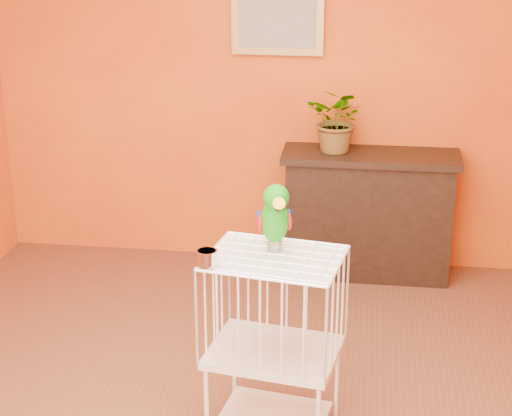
# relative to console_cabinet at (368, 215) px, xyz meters

# --- Properties ---
(room_shell) EXTENTS (4.50, 4.50, 4.50)m
(room_shell) POSITION_rel_console_cabinet_xyz_m (-0.66, -2.04, 1.14)
(room_shell) COLOR #D56214
(room_shell) RESTS_ON ground
(console_cabinet) EXTENTS (1.19, 0.43, 0.88)m
(console_cabinet) POSITION_rel_console_cabinet_xyz_m (0.00, 0.00, 0.00)
(console_cabinet) COLOR black
(console_cabinet) RESTS_ON ground
(potted_plant) EXTENTS (0.54, 0.56, 0.34)m
(potted_plant) POSITION_rel_console_cabinet_xyz_m (-0.22, 0.03, 0.61)
(potted_plant) COLOR #26722D
(potted_plant) RESTS_ON console_cabinet
(framed_picture) EXTENTS (0.62, 0.04, 0.50)m
(framed_picture) POSITION_rel_console_cabinet_xyz_m (-0.66, 0.18, 1.31)
(framed_picture) COLOR #A07739
(framed_picture) RESTS_ON room_shell
(birdcage) EXTENTS (0.68, 0.56, 0.94)m
(birdcage) POSITION_rel_console_cabinet_xyz_m (-0.43, -1.95, 0.05)
(birdcage) COLOR white
(birdcage) RESTS_ON ground
(feed_cup) EXTENTS (0.10, 0.10, 0.07)m
(feed_cup) POSITION_rel_console_cabinet_xyz_m (-0.72, -2.09, 0.54)
(feed_cup) COLOR silver
(feed_cup) RESTS_ON birdcage
(parrot) EXTENTS (0.18, 0.31, 0.35)m
(parrot) POSITION_rel_console_cabinet_xyz_m (-0.44, -1.87, 0.68)
(parrot) COLOR #59544C
(parrot) RESTS_ON birdcage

